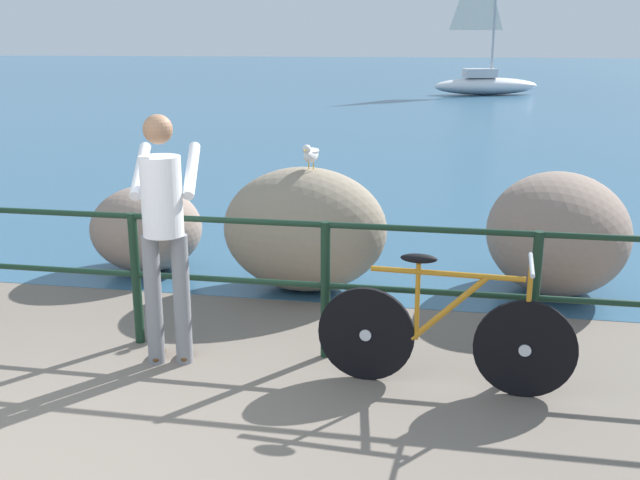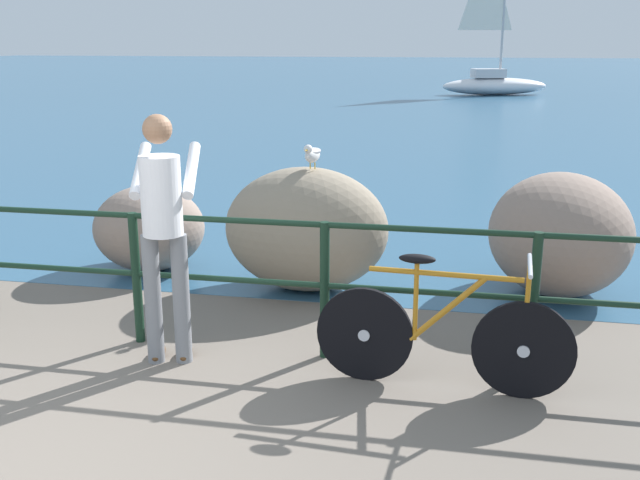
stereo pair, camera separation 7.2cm
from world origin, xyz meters
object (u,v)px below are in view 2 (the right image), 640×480
seagull (312,154)px  breakwater_boulder_right (560,234)px  person_at_railing (164,228)px  bicycle (443,334)px  breakwater_boulder_main (306,229)px  sailboat (494,78)px  breakwater_boulder_left (149,228)px

seagull → breakwater_boulder_right: bearing=108.0°
person_at_railing → breakwater_boulder_right: 3.61m
bicycle → breakwater_boulder_main: bearing=129.4°
person_at_railing → sailboat: 27.41m
person_at_railing → sailboat: bearing=-19.3°
bicycle → person_at_railing: bearing=-178.6°
breakwater_boulder_right → sailboat: (0.12, 25.14, 0.15)m
breakwater_boulder_main → seagull: seagull is taller
seagull → sailboat: 25.69m
breakwater_boulder_main → seagull: (0.08, -0.08, 0.71)m
breakwater_boulder_main → breakwater_boulder_left: breakwater_boulder_main is taller
breakwater_boulder_main → seagull: size_ratio=4.43×
person_at_railing → seagull: bearing=-35.9°
breakwater_boulder_main → person_at_railing: bearing=-109.9°
person_at_railing → breakwater_boulder_left: bearing=14.2°
breakwater_boulder_left → sailboat: 25.53m
sailboat → breakwater_boulder_right: bearing=-107.7°
breakwater_boulder_main → breakwater_boulder_right: size_ratio=0.99×
bicycle → person_at_railing: size_ratio=0.95×
breakwater_boulder_left → seagull: bearing=-12.0°
bicycle → breakwater_boulder_right: breakwater_boulder_right is taller
bicycle → person_at_railing: 2.04m
breakwater_boulder_main → breakwater_boulder_left: bearing=170.0°
person_at_railing → breakwater_boulder_left: (-1.05, 2.04, -0.57)m
person_at_railing → breakwater_boulder_main: size_ratio=1.18×
sailboat → breakwater_boulder_left: bearing=-116.6°
seagull → sailboat: bearing=-178.3°
seagull → breakwater_boulder_left: bearing=-95.1°
sailboat → breakwater_boulder_main: bearing=-112.8°
breakwater_boulder_right → seagull: bearing=-168.9°
breakwater_boulder_right → breakwater_boulder_left: bearing=-179.2°
breakwater_boulder_main → breakwater_boulder_right: bearing=8.8°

